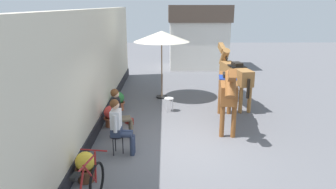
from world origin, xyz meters
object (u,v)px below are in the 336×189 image
saddled_horse_near (228,88)px  flower_planter_inner_far (111,116)px  saddled_horse_far (234,72)px  flower_planter_nearest (85,166)px  spare_stool_white (169,100)px  seated_visitor_far (119,111)px  flower_planter_farthest (118,101)px  cafe_parasol (162,37)px  satchel_bag (129,121)px  seated_visitor_near (119,124)px

saddled_horse_near → flower_planter_inner_far: 3.54m
saddled_horse_far → flower_planter_nearest: saddled_horse_far is taller
flower_planter_nearest → spare_stool_white: bearing=68.3°
flower_planter_nearest → saddled_horse_near: bearing=41.4°
saddled_horse_near → flower_planter_nearest: 4.68m
saddled_horse_far → spare_stool_white: bearing=-159.5°
seated_visitor_far → flower_planter_farthest: seated_visitor_far is taller
flower_planter_nearest → flower_planter_inner_far: bearing=89.7°
flower_planter_nearest → flower_planter_farthest: bearing=89.7°
seated_visitor_far → flower_planter_farthest: (-0.36, 2.35, -0.44)m
saddled_horse_near → cafe_parasol: size_ratio=1.16×
flower_planter_inner_far → flower_planter_farthest: bearing=89.6°
flower_planter_nearest → cafe_parasol: size_ratio=0.25×
seated_visitor_far → satchel_bag: 1.24m
saddled_horse_near → cafe_parasol: (-1.95, 2.98, 1.20)m
saddled_horse_near → saddled_horse_far: (0.67, 2.25, 0.00)m
seated_visitor_near → flower_planter_farthest: seated_visitor_near is taller
flower_planter_nearest → satchel_bag: 3.26m
flower_planter_farthest → saddled_horse_far: bearing=10.5°
saddled_horse_near → saddled_horse_far: size_ratio=1.00×
seated_visitor_far → flower_planter_nearest: size_ratio=2.17×
spare_stool_white → flower_planter_nearest: bearing=-111.7°
flower_planter_nearest → cafe_parasol: bearing=76.0°
cafe_parasol → flower_planter_inner_far: bearing=-116.4°
saddled_horse_near → spare_stool_white: (-1.70, 1.36, -0.76)m
saddled_horse_far → spare_stool_white: size_ratio=6.47×
saddled_horse_far → flower_planter_farthest: 4.25m
saddled_horse_near → flower_planter_inner_far: size_ratio=4.67×
saddled_horse_far → flower_planter_inner_far: (-4.11, -2.28, -0.82)m
flower_planter_farthest → spare_stool_white: 1.74m
seated_visitor_near → seated_visitor_far: size_ratio=1.00×
saddled_horse_far → flower_planter_inner_far: size_ratio=4.65×
saddled_horse_far → flower_planter_nearest: size_ratio=4.65×
seated_visitor_near → cafe_parasol: (0.98, 4.80, 1.59)m
satchel_bag → saddled_horse_near: bearing=41.1°
seated_visitor_near → flower_planter_farthest: 3.39m
seated_visitor_near → flower_planter_inner_far: 1.93m
saddled_horse_far → saddled_horse_near: bearing=-106.5°
saddled_horse_far → flower_planter_inner_far: 4.77m
seated_visitor_far → saddled_horse_far: bearing=39.8°
saddled_horse_far → cafe_parasol: 2.97m
flower_planter_nearest → seated_visitor_near: bearing=66.7°
saddled_horse_near → flower_planter_nearest: size_ratio=4.67×
cafe_parasol → spare_stool_white: size_ratio=5.61×
flower_planter_nearest → saddled_horse_far: bearing=52.1°
cafe_parasol → spare_stool_white: 2.55m
saddled_horse_far → flower_planter_nearest: (-4.12, -5.30, -0.82)m
seated_visitor_near → flower_planter_nearest: (-0.53, -1.22, -0.44)m
flower_planter_inner_far → seated_visitor_far: bearing=-66.2°
seated_visitor_far → flower_planter_inner_far: bearing=113.8°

